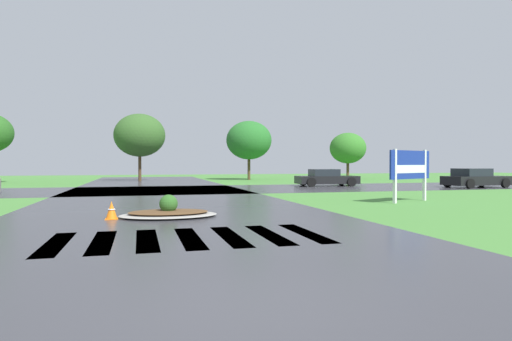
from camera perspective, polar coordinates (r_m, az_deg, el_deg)
name	(u,v)px	position (r m, az deg, el deg)	size (l,w,h in m)	color
ground_plane	(248,329)	(4.74, -1.07, -19.85)	(120.00, 120.00, 0.10)	#478438
asphalt_roadway	(173,214)	(14.44, -10.64, -5.56)	(10.39, 80.00, 0.01)	#35353A
asphalt_cross_road	(157,190)	(27.52, -12.67, -2.48)	(90.00, 9.35, 0.01)	#35353A
crosswalk_stripes	(190,238)	(9.83, -8.59, -8.62)	(5.85, 2.93, 0.01)	white
estate_billboard	(410,167)	(19.71, 19.31, 0.41)	(2.66, 1.25, 2.22)	white
median_island	(169,212)	(13.75, -11.24, -5.34)	(2.95, 1.99, 0.68)	#9E9B93
car_silver_hatch	(475,179)	(33.25, 26.46, -0.94)	(4.54, 2.45, 1.29)	black
car_white_sedan	(326,178)	(32.12, 9.06, -0.98)	(4.47, 2.35, 1.21)	black
traffic_cone	(112,211)	(13.54, -18.17, -4.96)	(0.36, 0.36, 0.53)	orange
background_treeline	(191,139)	(41.98, -8.41, 4.04)	(36.61, 5.93, 6.17)	#4C3823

